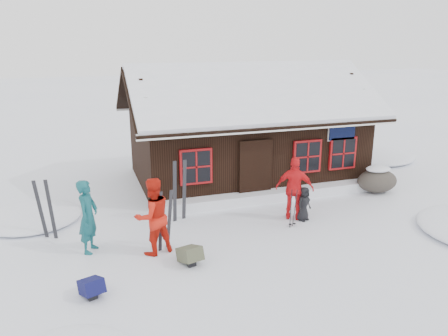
{
  "coord_description": "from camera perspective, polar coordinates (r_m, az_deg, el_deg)",
  "views": [
    {
      "loc": [
        -4.44,
        -10.24,
        5.12
      ],
      "look_at": [
        -0.27,
        2.18,
        1.3
      ],
      "focal_mm": 35.0,
      "sensor_mm": 36.0,
      "label": 1
    }
  ],
  "objects": [
    {
      "name": "snow_mounds",
      "position": [
        14.48,
        7.63,
        -4.59
      ],
      "size": [
        20.6,
        13.2,
        0.48
      ],
      "color": "white",
      "rests_on": "ground"
    },
    {
      "name": "ski_poles",
      "position": [
        12.58,
        8.98,
        -5.31
      ],
      "size": [
        0.21,
        0.1,
        1.16
      ],
      "color": "black",
      "rests_on": "ground"
    },
    {
      "name": "skier_orange_left",
      "position": [
        10.91,
        -9.28,
        -6.25
      ],
      "size": [
        1.13,
        0.99,
        1.96
      ],
      "primitive_type": "imported",
      "rotation": [
        0.0,
        0.0,
        3.44
      ],
      "color": "red",
      "rests_on": "ground"
    },
    {
      "name": "ski_pair_left",
      "position": [
        11.21,
        -7.72,
        -6.87
      ],
      "size": [
        0.47,
        0.21,
        1.59
      ],
      "rotation": [
        0.0,
        0.0,
        0.35
      ],
      "color": "black",
      "rests_on": "ground"
    },
    {
      "name": "snow_drift",
      "position": [
        14.69,
        6.46,
        -3.52
      ],
      "size": [
        7.6,
        0.6,
        0.35
      ],
      "primitive_type": "cube",
      "color": "white",
      "rests_on": "ground"
    },
    {
      "name": "skier_orange_right",
      "position": [
        13.0,
        9.22,
        -2.67
      ],
      "size": [
        1.19,
        0.97,
        1.9
      ],
      "primitive_type": "imported",
      "rotation": [
        0.0,
        0.0,
        2.6
      ],
      "color": "red",
      "rests_on": "ground"
    },
    {
      "name": "ski_pair_right",
      "position": [
        12.85,
        -5.82,
        -3.07
      ],
      "size": [
        0.48,
        0.16,
        1.88
      ],
      "rotation": [
        0.0,
        0.0,
        0.23
      ],
      "color": "black",
      "rests_on": "ground"
    },
    {
      "name": "skier_crouched",
      "position": [
        13.09,
        10.39,
        -4.62
      ],
      "size": [
        0.59,
        0.5,
        1.03
      ],
      "primitive_type": "imported",
      "rotation": [
        0.0,
        0.0,
        0.42
      ],
      "color": "black",
      "rests_on": "ground"
    },
    {
      "name": "ski_pair_mid",
      "position": [
        12.57,
        -22.26,
        -5.13
      ],
      "size": [
        0.5,
        0.22,
        1.69
      ],
      "rotation": [
        0.0,
        0.0,
        -0.34
      ],
      "color": "black",
      "rests_on": "ground"
    },
    {
      "name": "backpack_olive",
      "position": [
        10.65,
        -4.47,
        -11.52
      ],
      "size": [
        0.58,
        0.69,
        0.33
      ],
      "primitive_type": "cube",
      "rotation": [
        0.0,
        0.0,
        0.24
      ],
      "color": "#484B36",
      "rests_on": "ground"
    },
    {
      "name": "skier_teal",
      "position": [
        11.38,
        -17.33,
        -6.05
      ],
      "size": [
        0.7,
        0.81,
        1.88
      ],
      "primitive_type": "imported",
      "rotation": [
        0.0,
        0.0,
        1.14
      ],
      "color": "#125056",
      "rests_on": "ground"
    },
    {
      "name": "backpack_blue",
      "position": [
        9.81,
        -16.88,
        -14.95
      ],
      "size": [
        0.58,
        0.66,
        0.3
      ],
      "primitive_type": "cube",
      "rotation": [
        0.0,
        0.0,
        0.33
      ],
      "color": "#0F1041",
      "rests_on": "ground"
    },
    {
      "name": "boulder",
      "position": [
        16.22,
        19.37,
        -1.5
      ],
      "size": [
        1.45,
        1.09,
        0.84
      ],
      "color": "#4B453C",
      "rests_on": "ground"
    },
    {
      "name": "mountain_hut",
      "position": [
        16.72,
        2.68,
        4.0
      ],
      "size": [
        8.9,
        6.09,
        4.42
      ],
      "color": "black",
      "rests_on": "ground"
    },
    {
      "name": "ground",
      "position": [
        12.28,
        4.46,
        -8.44
      ],
      "size": [
        120.0,
        120.0,
        0.0
      ],
      "primitive_type": "plane",
      "color": "white",
      "rests_on": "ground"
    }
  ]
}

